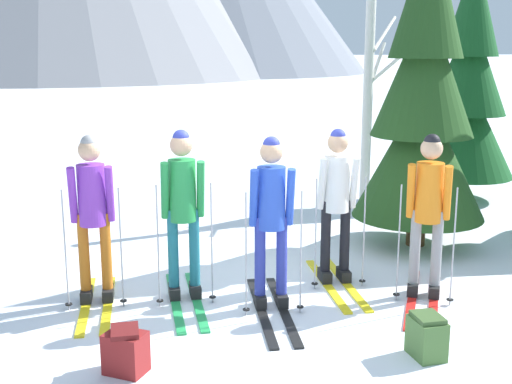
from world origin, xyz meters
name	(u,v)px	position (x,y,z in m)	size (l,w,h in m)	color
ground_plane	(245,300)	(0.00, 0.00, 0.00)	(400.00, 400.00, 0.00)	white
skier_in_purple	(93,209)	(-1.50, 0.30, 0.99)	(0.61, 1.57, 1.74)	yellow
skier_in_green	(183,207)	(-0.61, 0.19, 0.99)	(0.61, 1.65, 1.78)	green
skier_in_blue	(271,213)	(0.23, -0.21, 0.99)	(0.61, 1.79, 1.75)	black
skier_in_white	(337,200)	(1.09, 0.33, 0.95)	(0.61, 1.66, 1.73)	yellow
skier_in_orange	(428,207)	(1.88, -0.26, 0.98)	(1.07, 1.67, 1.73)	red
pine_tree_near	(468,90)	(4.61, 3.94, 1.88)	(1.70, 1.70, 4.11)	#51381E
pine_tree_mid	(423,103)	(2.60, 1.47, 1.89)	(1.71, 1.71, 4.14)	#51381E
birch_tree_tall	(369,95)	(2.62, 3.38, 1.86)	(0.77, 0.95, 3.61)	silver
backpack_on_snow_front	(427,336)	(1.28, -1.56, 0.19)	(0.26, 0.34, 0.38)	#4C7238
backpack_on_snow_beside	(126,351)	(-1.23, -1.32, 0.19)	(0.40, 0.38, 0.38)	maroon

